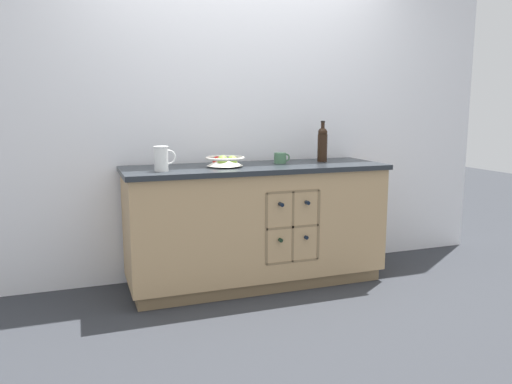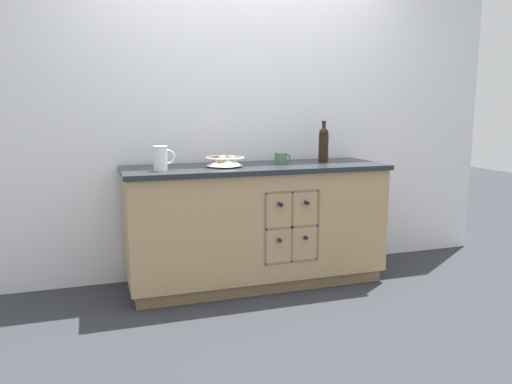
% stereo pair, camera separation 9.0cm
% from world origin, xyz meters
% --- Properties ---
extents(ground_plane, '(14.00, 14.00, 0.00)m').
position_xyz_m(ground_plane, '(0.00, 0.00, 0.00)').
color(ground_plane, '#2D3035').
extents(back_wall, '(4.40, 0.06, 2.55)m').
position_xyz_m(back_wall, '(0.00, 0.36, 1.27)').
color(back_wall, white).
rests_on(back_wall, ground_plane).
extents(kitchen_island, '(1.90, 0.64, 0.88)m').
position_xyz_m(kitchen_island, '(0.00, -0.00, 0.45)').
color(kitchen_island, olive).
rests_on(kitchen_island, ground_plane).
extents(fruit_bowl, '(0.28, 0.28, 0.08)m').
position_xyz_m(fruit_bowl, '(-0.24, -0.02, 0.93)').
color(fruit_bowl, silver).
rests_on(fruit_bowl, kitchen_island).
extents(white_pitcher, '(0.15, 0.10, 0.16)m').
position_xyz_m(white_pitcher, '(-0.69, -0.10, 0.97)').
color(white_pitcher, white).
rests_on(white_pitcher, kitchen_island).
extents(ceramic_mug, '(0.12, 0.09, 0.08)m').
position_xyz_m(ceramic_mug, '(0.22, 0.08, 0.92)').
color(ceramic_mug, '#4C7A56').
rests_on(ceramic_mug, kitchen_island).
extents(standing_wine_bottle, '(0.08, 0.08, 0.31)m').
position_xyz_m(standing_wine_bottle, '(0.57, 0.08, 1.02)').
color(standing_wine_bottle, black).
rests_on(standing_wine_bottle, kitchen_island).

